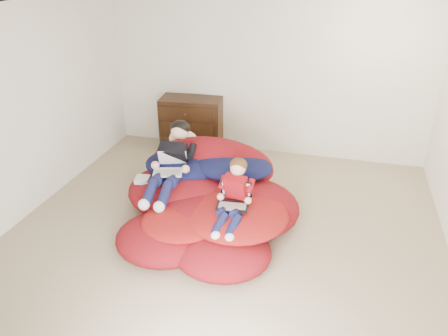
# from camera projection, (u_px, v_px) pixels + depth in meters

# --- Properties ---
(room_shell) EXTENTS (5.10, 5.10, 2.77)m
(room_shell) POSITION_uv_depth(u_px,v_px,m) (224.00, 218.00, 5.04)
(room_shell) COLOR tan
(room_shell) RESTS_ON ground
(dresser) EXTENTS (1.02, 0.59, 0.88)m
(dresser) POSITION_uv_depth(u_px,v_px,m) (192.00, 124.00, 7.14)
(dresser) COLOR black
(dresser) RESTS_ON ground
(beanbag_pile) EXTENTS (2.22, 2.31, 0.82)m
(beanbag_pile) POSITION_uv_depth(u_px,v_px,m) (208.00, 199.00, 5.34)
(beanbag_pile) COLOR maroon
(beanbag_pile) RESTS_ON ground
(cream_pillow) EXTENTS (0.41, 0.26, 0.26)m
(cream_pillow) POSITION_uv_depth(u_px,v_px,m) (183.00, 139.00, 6.11)
(cream_pillow) COLOR white
(cream_pillow) RESTS_ON beanbag_pile
(older_boy) EXTENTS (0.36, 1.19, 0.72)m
(older_boy) POSITION_uv_depth(u_px,v_px,m) (172.00, 159.00, 5.38)
(older_boy) COLOR black
(older_boy) RESTS_ON beanbag_pile
(younger_boy) EXTENTS (0.31, 0.81, 0.63)m
(younger_boy) POSITION_uv_depth(u_px,v_px,m) (234.00, 194.00, 4.75)
(younger_boy) COLOR maroon
(younger_boy) RESTS_ON beanbag_pile
(laptop_white) EXTENTS (0.40, 0.45, 0.23)m
(laptop_white) POSITION_uv_depth(u_px,v_px,m) (170.00, 166.00, 5.32)
(laptop_white) COLOR silver
(laptop_white) RESTS_ON older_boy
(laptop_black) EXTENTS (0.37, 0.36, 0.25)m
(laptop_black) POSITION_uv_depth(u_px,v_px,m) (234.00, 198.00, 4.78)
(laptop_black) COLOR black
(laptop_black) RESTS_ON younger_boy
(power_adapter) EXTENTS (0.19, 0.19, 0.06)m
(power_adapter) POSITION_uv_depth(u_px,v_px,m) (142.00, 180.00, 5.46)
(power_adapter) COLOR silver
(power_adapter) RESTS_ON beanbag_pile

